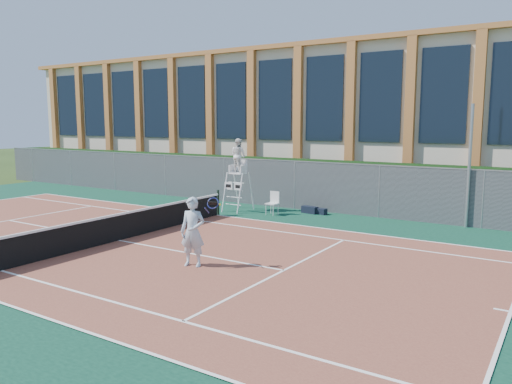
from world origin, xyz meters
The scene contains 13 objects.
ground centered at (0.00, 0.00, 0.00)m, with size 120.00×120.00×0.00m, color #233814.
apron centered at (0.00, 1.00, 0.01)m, with size 36.00×20.00×0.01m, color #0B3123.
tennis_court centered at (0.00, 0.00, 0.02)m, with size 23.77×10.97×0.02m, color brown.
tennis_net centered at (0.00, 0.00, 0.54)m, with size 0.10×11.30×1.10m.
fence centered at (0.00, 8.80, 1.10)m, with size 40.00×0.06×2.20m, color #595E60, non-canonical shape.
hedge centered at (0.00, 10.00, 1.10)m, with size 40.00×1.40×2.20m, color black.
building centered at (0.00, 17.95, 4.15)m, with size 45.00×10.60×8.22m.
steel_pole centered at (9.47, 8.70, 2.33)m, with size 0.12×0.12×4.67m, color #9EA0A5.
umpire_chair centered at (0.07, 7.04, 2.41)m, with size 0.92×1.42×3.31m.
plastic_chair centered at (1.92, 7.01, 0.60)m, with size 0.50×0.50×1.01m.
sports_bag_near centered at (3.12, 8.13, 0.16)m, with size 0.73×0.29×0.31m, color black.
sports_bag_far centered at (3.57, 8.19, 0.14)m, with size 0.65×0.28×0.26m, color black.
tennis_player centered at (4.07, -0.97, 1.00)m, with size 1.11×0.79×1.93m.
Camera 1 is at (12.76, -11.36, 3.99)m, focal length 35.00 mm.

